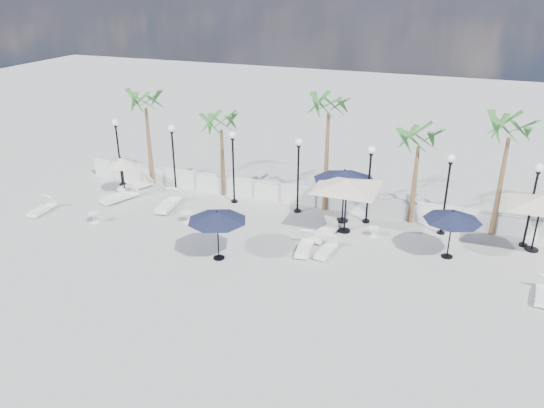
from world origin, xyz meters
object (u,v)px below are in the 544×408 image
(parasol_navy_mid, at_px, (345,176))
(lounger_7, at_px, (544,293))
(lounger_5, at_px, (326,249))
(parasol_cream_sq_b, at_px, (543,196))
(lounger_2, at_px, (136,185))
(parasol_cream_small, at_px, (122,162))
(lounger_6, at_px, (305,246))
(lounger_3, at_px, (168,204))
(lounger_1, at_px, (120,196))
(parasol_navy_right, at_px, (453,216))
(parasol_cream_sq_a, at_px, (347,180))
(lounger_4, at_px, (324,232))
(parasol_navy_left, at_px, (217,217))
(lounger_0, at_px, (42,209))

(parasol_navy_mid, bearing_deg, lounger_7, -24.80)
(lounger_5, bearing_deg, parasol_cream_sq_b, 29.19)
(lounger_2, distance_m, lounger_7, 20.78)
(lounger_5, relative_size, parasol_cream_small, 0.79)
(lounger_6, bearing_deg, lounger_3, 159.90)
(lounger_1, xyz_separation_m, parasol_navy_right, (16.70, -0.29, 1.63))
(lounger_5, distance_m, lounger_6, 0.93)
(parasol_cream_sq_a, xyz_separation_m, parasol_cream_sq_b, (8.07, 1.07, -0.02))
(lounger_4, relative_size, lounger_5, 1.20)
(lounger_3, height_order, parasol_cream_small, parasol_cream_small)
(parasol_cream_sq_a, xyz_separation_m, parasol_cream_small, (-12.30, 0.27, -0.75))
(lounger_1, height_order, lounger_7, lounger_1)
(lounger_5, xyz_separation_m, parasol_navy_left, (-4.13, -1.99, 1.74))
(lounger_5, bearing_deg, parasol_navy_mid, 98.85)
(lounger_7, distance_m, parasol_navy_right, 4.42)
(lounger_0, height_order, lounger_3, lounger_3)
(lounger_1, distance_m, parasol_navy_left, 8.75)
(lounger_2, relative_size, parasol_navy_mid, 0.70)
(lounger_2, relative_size, parasol_cream_small, 0.98)
(parasol_navy_mid, bearing_deg, parasol_navy_left, -126.09)
(lounger_5, relative_size, parasol_navy_right, 0.70)
(lounger_3, relative_size, parasol_cream_small, 1.01)
(lounger_3, bearing_deg, parasol_cream_small, 157.48)
(parasol_navy_mid, distance_m, parasol_cream_sq_a, 1.14)
(lounger_2, height_order, parasol_cream_sq_a, parasol_cream_sq_a)
(lounger_1, height_order, lounger_2, lounger_1)
(parasol_navy_right, bearing_deg, parasol_navy_left, -158.55)
(parasol_cream_sq_a, bearing_deg, parasol_cream_small, 178.75)
(parasol_navy_mid, xyz_separation_m, parasol_navy_right, (5.03, -1.92, -0.47))
(lounger_4, bearing_deg, parasol_cream_sq_a, 62.49)
(lounger_6, bearing_deg, parasol_cream_small, 159.66)
(lounger_0, bearing_deg, parasol_navy_mid, 12.42)
(lounger_5, distance_m, parasol_cream_sq_b, 9.29)
(lounger_7, xyz_separation_m, parasol_cream_sq_b, (-0.15, 3.97, 2.34))
(lounger_4, height_order, parasol_cream_sq_b, parasol_cream_sq_b)
(parasol_navy_right, relative_size, parasol_cream_small, 1.12)
(lounger_0, xyz_separation_m, lounger_7, (22.97, 0.38, 0.00))
(lounger_4, distance_m, lounger_5, 1.59)
(lounger_1, bearing_deg, lounger_4, 19.86)
(lounger_1, bearing_deg, lounger_0, -113.54)
(lounger_2, relative_size, parasol_cream_sq_b, 0.38)
(lounger_6, xyz_separation_m, parasol_navy_left, (-3.21, -1.90, 1.71))
(lounger_5, distance_m, parasol_navy_left, 4.91)
(lounger_0, distance_m, lounger_5, 14.56)
(parasol_cream_small, bearing_deg, lounger_0, -124.59)
(lounger_1, relative_size, parasol_cream_small, 1.02)
(lounger_5, xyz_separation_m, parasol_navy_mid, (-0.15, 3.47, 2.16))
(lounger_6, height_order, parasol_navy_mid, parasol_navy_mid)
(parasol_cream_small, bearing_deg, lounger_2, 80.81)
(lounger_3, relative_size, lounger_5, 1.28)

